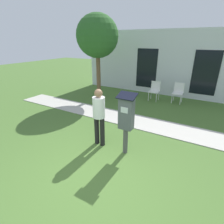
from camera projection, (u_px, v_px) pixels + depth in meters
The scene contains 8 objects.
ground_plane at pixel (95, 178), 3.68m from camera, with size 40.00×40.00×0.00m, color #476B2D.
sidewalk at pixel (145, 123), 6.10m from camera, with size 12.00×1.10×0.02m.
building_facade at pixel (175, 64), 8.60m from camera, with size 10.00×0.26×3.20m.
parking_meter at pixel (126, 116), 4.16m from camera, with size 0.44×0.31×1.59m.
person_standing at pixel (99, 113), 4.56m from camera, with size 0.32×0.32×1.58m.
outdoor_chair_left at pixel (155, 89), 8.30m from camera, with size 0.44×0.44×0.90m.
outdoor_chair_middle at pixel (178, 91), 8.00m from camera, with size 0.44×0.44×0.90m.
tree at pixel (97, 37), 7.81m from camera, with size 1.90×1.90×3.82m.
Camera 1 is at (1.75, -2.30, 2.71)m, focal length 28.00 mm.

